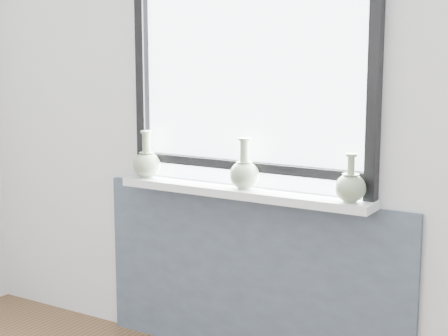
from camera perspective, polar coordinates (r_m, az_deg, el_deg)
The scene contains 7 objects.
back_wall at distance 3.32m, azimuth 2.36°, elevation 5.41°, with size 3.60×0.02×2.60m, color silver.
apron_panel at distance 3.46m, azimuth 2.02°, elevation -9.13°, with size 1.70×0.03×0.86m, color #4B596B.
windowsill at distance 3.29m, azimuth 1.46°, elevation -2.02°, with size 1.32×0.18×0.04m, color silver.
window at distance 3.28m, azimuth 2.06°, elevation 7.83°, with size 1.30×0.06×1.05m.
vase_a at distance 3.57m, azimuth -6.44°, elevation 0.44°, with size 0.15×0.15×0.24m.
vase_b at distance 3.25m, azimuth 1.69°, elevation -0.37°, with size 0.14×0.14×0.24m.
vase_c at distance 3.01m, azimuth 10.46°, elevation -1.50°, with size 0.14×0.14×0.21m.
Camera 1 is at (1.62, -1.08, 1.53)m, focal length 55.00 mm.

